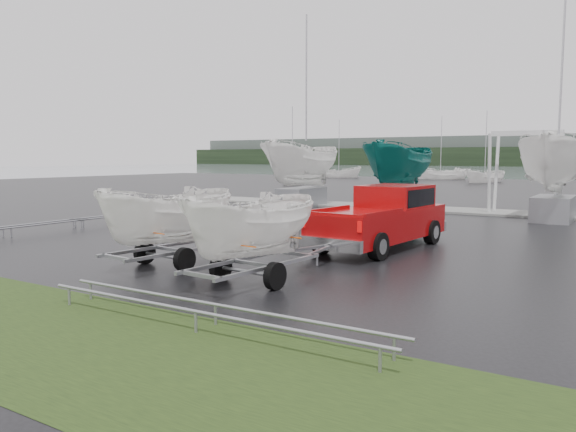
{
  "coord_description": "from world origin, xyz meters",
  "views": [
    {
      "loc": [
        9.96,
        -16.47,
        2.84
      ],
      "look_at": [
        1.71,
        -3.27,
        1.2
      ],
      "focal_mm": 35.0,
      "sensor_mm": 36.0,
      "label": 1
    }
  ],
  "objects": [
    {
      "name": "moored_boat_0",
      "position": [
        -20.44,
        33.01,
        0.01
      ],
      "size": [
        2.82,
        2.84,
        10.76
      ],
      "rotation": [
        0.0,
        0.0,
        3.61
      ],
      "color": "white",
      "rests_on": "ground"
    },
    {
      "name": "dock",
      "position": [
        0.0,
        13.0,
        0.05
      ],
      "size": [
        30.0,
        3.0,
        0.12
      ],
      "primitive_type": "cube",
      "color": "gray",
      "rests_on": "ground"
    },
    {
      "name": "trailer_hitched",
      "position": [
        2.69,
        -6.34,
        2.52
      ],
      "size": [
        1.82,
        3.69,
        4.63
      ],
      "rotation": [
        0.0,
        0.0,
        -0.09
      ],
      "color": "gray",
      "rests_on": "ground"
    },
    {
      "name": "trailer_parked",
      "position": [
        -0.29,
        -5.88,
        2.58
      ],
      "size": [
        1.84,
        3.71,
        4.74
      ],
      "rotation": [
        0.0,
        0.0,
        -0.12
      ],
      "color": "gray",
      "rests_on": "ground"
    },
    {
      "name": "moored_boat_1",
      "position": [
        -11.64,
        54.98,
        0.0
      ],
      "size": [
        3.14,
        3.09,
        11.33
      ],
      "rotation": [
        0.0,
        0.0,
        4.98
      ],
      "color": "white",
      "rests_on": "ground"
    },
    {
      "name": "keelboat_1",
      "position": [
        -0.53,
        11.2,
        3.96
      ],
      "size": [
        2.49,
        3.2,
        7.72
      ],
      "color": "gray",
      "rests_on": "ground"
    },
    {
      "name": "moored_boat_6",
      "position": [
        -4.71,
        48.68,
        0.01
      ],
      "size": [
        3.17,
        3.2,
        11.15
      ],
      "rotation": [
        0.0,
        0.0,
        5.85
      ],
      "color": "white",
      "rests_on": "ground"
    },
    {
      "name": "boat_hoist",
      "position": [
        5.22,
        13.0,
        2.67
      ],
      "size": [
        3.3,
        2.18,
        4.12
      ],
      "color": "silver",
      "rests_on": "ground"
    },
    {
      "name": "mast_rack_1",
      "position": [
        -9.0,
        -5.0,
        0.35
      ],
      "size": [
        0.56,
        6.5,
        0.06
      ],
      "rotation": [
        0.0,
        0.0,
        1.57
      ],
      "color": "gray",
      "rests_on": "ground"
    },
    {
      "name": "pickup_truck",
      "position": [
        3.24,
        0.04,
        1.01
      ],
      "size": [
        2.53,
        5.97,
        1.93
      ],
      "rotation": [
        0.0,
        0.0,
        -0.09
      ],
      "color": "#930809",
      "rests_on": "ground"
    },
    {
      "name": "mast_rack_0",
      "position": [
        -9.0,
        1.0,
        0.35
      ],
      "size": [
        0.56,
        6.5,
        0.06
      ],
      "rotation": [
        0.0,
        0.0,
        1.57
      ],
      "color": "gray",
      "rests_on": "ground"
    },
    {
      "name": "keelboat_2",
      "position": [
        6.81,
        11.0,
        4.3
      ],
      "size": [
        2.7,
        3.2,
        10.88
      ],
      "color": "gray",
      "rests_on": "ground"
    },
    {
      "name": "mast_rack_2",
      "position": [
        4.0,
        -9.5,
        0.35
      ],
      "size": [
        7.0,
        0.56,
        0.06
      ],
      "color": "gray",
      "rests_on": "ground"
    },
    {
      "name": "moored_boat_4",
      "position": [
        -25.54,
        53.69,
        0.01
      ],
      "size": [
        3.03,
        2.99,
        11.12
      ],
      "rotation": [
        0.0,
        0.0,
        1.89
      ],
      "color": "white",
      "rests_on": "ground"
    },
    {
      "name": "keelboat_0",
      "position": [
        -6.3,
        11.0,
        4.14
      ],
      "size": [
        2.6,
        3.2,
        10.78
      ],
      "color": "gray",
      "rests_on": "ground"
    },
    {
      "name": "lake",
      "position": [
        0.0,
        100.0,
        -0.01
      ],
      "size": [
        300.0,
        300.0,
        0.0
      ],
      "primitive_type": "plane",
      "color": "gray",
      "rests_on": "ground"
    },
    {
      "name": "ground_plane",
      "position": [
        0.0,
        0.0,
        0.0
      ],
      "size": [
        120.0,
        120.0,
        0.0
      ],
      "primitive_type": "plane",
      "color": "black",
      "rests_on": "ground"
    }
  ]
}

